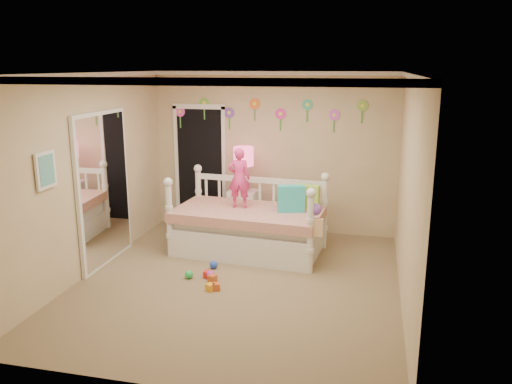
% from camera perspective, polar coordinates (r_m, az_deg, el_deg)
% --- Properties ---
extents(floor, '(4.00, 4.50, 0.01)m').
position_cam_1_polar(floor, '(6.60, -2.05, -10.07)').
color(floor, '#7F684C').
rests_on(floor, ground).
extents(ceiling, '(4.00, 4.50, 0.01)m').
position_cam_1_polar(ceiling, '(6.04, -2.27, 13.11)').
color(ceiling, white).
rests_on(ceiling, floor).
extents(back_wall, '(4.00, 0.01, 2.60)m').
position_cam_1_polar(back_wall, '(8.34, 1.89, 4.36)').
color(back_wall, tan).
rests_on(back_wall, floor).
extents(left_wall, '(0.01, 4.50, 2.60)m').
position_cam_1_polar(left_wall, '(6.98, -18.23, 1.77)').
color(left_wall, tan).
rests_on(left_wall, floor).
extents(right_wall, '(0.01, 4.50, 2.60)m').
position_cam_1_polar(right_wall, '(6.00, 16.62, -0.01)').
color(right_wall, tan).
rests_on(right_wall, floor).
extents(crown_molding, '(4.00, 4.50, 0.06)m').
position_cam_1_polar(crown_molding, '(6.04, -2.27, 12.83)').
color(crown_molding, white).
rests_on(crown_molding, ceiling).
extents(daybed, '(2.25, 1.34, 1.17)m').
position_cam_1_polar(daybed, '(7.46, -0.83, -2.41)').
color(daybed, white).
rests_on(daybed, floor).
extents(pillow_turquoise, '(0.40, 0.23, 0.38)m').
position_cam_1_polar(pillow_turquoise, '(7.27, 3.94, -0.76)').
color(pillow_turquoise, '#27C6B5').
rests_on(pillow_turquoise, daybed).
extents(pillow_lime, '(0.38, 0.17, 0.35)m').
position_cam_1_polar(pillow_lime, '(7.48, 5.67, -0.53)').
color(pillow_lime, '#A9E445').
rests_on(pillow_lime, daybed).
extents(child, '(0.35, 0.26, 0.89)m').
position_cam_1_polar(child, '(7.43, -1.90, 1.59)').
color(child, '#F53788').
rests_on(child, daybed).
extents(nightstand, '(0.50, 0.41, 0.75)m').
position_cam_1_polar(nightstand, '(8.25, -1.36, -2.35)').
color(nightstand, white).
rests_on(nightstand, floor).
extents(table_lamp, '(0.32, 0.32, 0.70)m').
position_cam_1_polar(table_lamp, '(8.05, -1.40, 3.39)').
color(table_lamp, '#ED1F95').
rests_on(table_lamp, nightstand).
extents(closet_doorway, '(0.90, 0.04, 2.07)m').
position_cam_1_polar(closet_doorway, '(8.70, -6.25, 2.91)').
color(closet_doorway, black).
rests_on(closet_doorway, back_wall).
extents(flower_decals, '(3.40, 0.02, 0.50)m').
position_cam_1_polar(flower_decals, '(8.27, 1.29, 8.75)').
color(flower_decals, '#B2668C').
rests_on(flower_decals, back_wall).
extents(mirror_closet, '(0.07, 1.30, 2.10)m').
position_cam_1_polar(mirror_closet, '(7.26, -16.60, 0.33)').
color(mirror_closet, white).
rests_on(mirror_closet, left_wall).
extents(wall_picture, '(0.05, 0.34, 0.42)m').
position_cam_1_polar(wall_picture, '(6.18, -22.43, 2.28)').
color(wall_picture, white).
rests_on(wall_picture, left_wall).
extents(hanging_bag, '(0.20, 0.16, 0.36)m').
position_cam_1_polar(hanging_bag, '(6.71, 6.60, -3.23)').
color(hanging_bag, beige).
rests_on(hanging_bag, daybed).
extents(toy_scatter, '(1.26, 1.51, 0.11)m').
position_cam_1_polar(toy_scatter, '(6.72, -5.96, -9.20)').
color(toy_scatter, '#996666').
rests_on(toy_scatter, floor).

